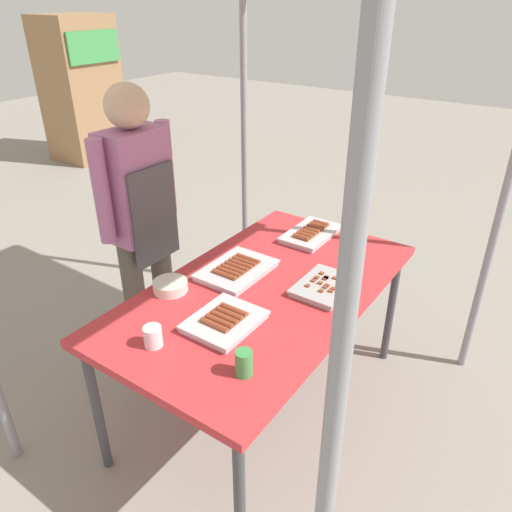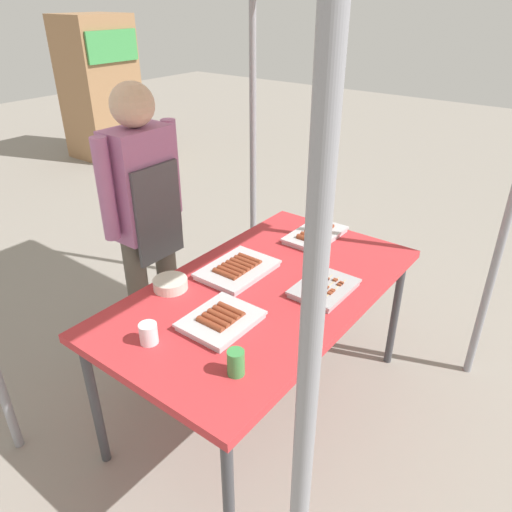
% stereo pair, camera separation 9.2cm
% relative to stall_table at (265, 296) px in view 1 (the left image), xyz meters
% --- Properties ---
extents(ground_plane, '(18.00, 18.00, 0.00)m').
position_rel_stall_table_xyz_m(ground_plane, '(0.00, 0.00, -0.70)').
color(ground_plane, gray).
extents(stall_table, '(1.60, 0.90, 0.75)m').
position_rel_stall_table_xyz_m(stall_table, '(0.00, 0.00, 0.00)').
color(stall_table, '#C63338').
rests_on(stall_table, ground).
extents(tray_grilled_sausages, '(0.37, 0.23, 0.05)m').
position_rel_stall_table_xyz_m(tray_grilled_sausages, '(0.60, 0.08, 0.07)').
color(tray_grilled_sausages, silver).
rests_on(tray_grilled_sausages, stall_table).
extents(tray_meat_skewers, '(0.31, 0.23, 0.04)m').
position_rel_stall_table_xyz_m(tray_meat_skewers, '(0.14, -0.24, 0.07)').
color(tray_meat_skewers, '#ADADB2').
rests_on(tray_meat_skewers, stall_table).
extents(tray_pork_links, '(0.31, 0.26, 0.05)m').
position_rel_stall_table_xyz_m(tray_pork_links, '(-0.34, -0.03, 0.07)').
color(tray_pork_links, silver).
rests_on(tray_pork_links, stall_table).
extents(tray_spring_rolls, '(0.38, 0.27, 0.05)m').
position_rel_stall_table_xyz_m(tray_spring_rolls, '(0.03, 0.18, 0.07)').
color(tray_spring_rolls, silver).
rests_on(tray_spring_rolls, stall_table).
extents(condiment_bowl, '(0.16, 0.16, 0.05)m').
position_rel_stall_table_xyz_m(condiment_bowl, '(-0.28, 0.34, 0.08)').
color(condiment_bowl, silver).
rests_on(condiment_bowl, stall_table).
extents(drink_cup_near_edge, '(0.07, 0.07, 0.09)m').
position_rel_stall_table_xyz_m(drink_cup_near_edge, '(-0.61, 0.12, 0.10)').
color(drink_cup_near_edge, white).
rests_on(drink_cup_near_edge, stall_table).
extents(drink_cup_by_wok, '(0.06, 0.06, 0.10)m').
position_rel_stall_table_xyz_m(drink_cup_by_wok, '(-0.54, -0.27, 0.10)').
color(drink_cup_by_wok, '#3F994C').
rests_on(drink_cup_by_wok, stall_table).
extents(vendor_woman, '(0.52, 0.23, 1.61)m').
position_rel_stall_table_xyz_m(vendor_woman, '(-0.02, 0.78, 0.25)').
color(vendor_woman, '#595147').
rests_on(vendor_woman, ground).
extents(neighbor_stall_left, '(0.81, 0.74, 1.75)m').
position_rel_stall_table_xyz_m(neighbor_stall_left, '(2.44, 4.46, 0.18)').
color(neighbor_stall_left, '#9E724C').
rests_on(neighbor_stall_left, ground).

